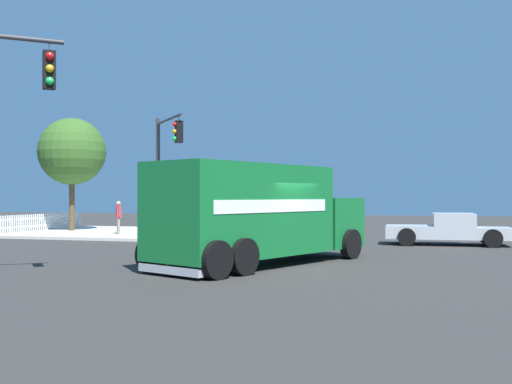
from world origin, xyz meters
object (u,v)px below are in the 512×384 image
object	(u,v)px
pickup_silver	(449,228)
shade_tree_near	(72,152)
pedestrian_near_corner	(118,215)
traffic_light_secondary	(165,158)
delivery_truck	(258,214)

from	to	relation	value
pickup_silver	shade_tree_near	distance (m)	21.30
pickup_silver	shade_tree_near	world-z (taller)	shade_tree_near
pickup_silver	pedestrian_near_corner	distance (m)	16.48
traffic_light_secondary	shade_tree_near	size ratio (longest dim) A/B	0.88
pickup_silver	pedestrian_near_corner	bearing A→B (deg)	-92.84
delivery_truck	pedestrian_near_corner	xyz separation A→B (m)	(-10.39, -10.61, -0.45)
delivery_truck	pickup_silver	xyz separation A→B (m)	(-9.58, 5.84, -0.85)
pedestrian_near_corner	delivery_truck	bearing A→B (deg)	45.59
delivery_truck	shade_tree_near	size ratio (longest dim) A/B	1.29
traffic_light_secondary	shade_tree_near	distance (m)	9.50
pedestrian_near_corner	pickup_silver	bearing A→B (deg)	87.16
traffic_light_secondary	pedestrian_near_corner	size ratio (longest dim) A/B	3.32
delivery_truck	shade_tree_near	bearing A→B (deg)	-130.27
pickup_silver	traffic_light_secondary	bearing A→B (deg)	-81.69
delivery_truck	pedestrian_near_corner	distance (m)	14.86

